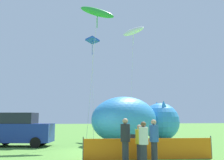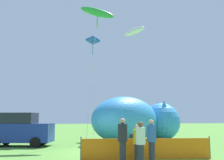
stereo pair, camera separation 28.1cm
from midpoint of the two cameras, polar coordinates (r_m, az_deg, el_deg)
ground_plane at (r=14.74m, az=-3.13°, el=-16.06°), size 120.00×120.00×0.00m
parked_car at (r=18.39m, az=-20.74°, el=-10.59°), size 4.53×2.52×2.24m
folding_chair at (r=15.72m, az=4.69°, el=-13.68°), size 0.58×0.58×0.90m
inflatable_cat at (r=19.74m, az=5.09°, el=-9.43°), size 8.32×6.00×3.48m
safety_fence at (r=12.18m, az=7.70°, el=-15.32°), size 6.12×0.63×1.06m
spectator_in_black_shirt at (r=10.61m, az=6.46°, el=-13.75°), size 0.38×0.38×1.76m
spectator_in_blue_shirt at (r=11.38m, az=8.87°, el=-13.13°), size 0.40×0.40×1.84m
spectator_in_yellow_shirt at (r=11.06m, az=2.32°, el=-13.21°), size 0.41×0.41×1.90m
spectator_in_red_shirt at (r=11.52m, az=5.56°, el=-13.77°), size 0.35×0.35×1.61m
kite_green_fish at (r=20.72m, az=-3.81°, el=15.10°), size 2.86×1.11×10.98m
kite_blue_box at (r=22.17m, az=-4.86°, el=8.63°), size 1.27×1.50×8.85m
kite_white_ghost at (r=26.38m, az=4.55°, el=10.95°), size 2.13×2.73×11.17m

